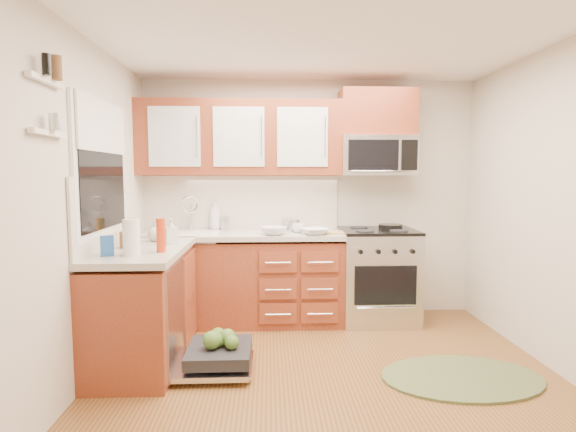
{
  "coord_description": "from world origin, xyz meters",
  "views": [
    {
      "loc": [
        -0.44,
        -3.06,
        1.51
      ],
      "look_at": [
        -0.27,
        0.85,
        1.15
      ],
      "focal_mm": 28.0,
      "sensor_mm": 36.0,
      "label": 1
    }
  ],
  "objects_px": {
    "cup": "(298,228)",
    "upper_cabinets": "(240,138)",
    "range": "(377,275)",
    "sink": "(188,245)",
    "skillet": "(390,227)",
    "bowl_a": "(315,231)",
    "paper_towel_roll": "(131,237)",
    "rug": "(462,378)",
    "bowl_b": "(274,231)",
    "cutting_board": "(331,233)",
    "microwave": "(377,156)",
    "stock_pot": "(291,225)",
    "dishwasher": "(214,358)"
  },
  "relations": [
    {
      "from": "cup",
      "to": "upper_cabinets",
      "type": "bearing_deg",
      "value": 164.08
    },
    {
      "from": "range",
      "to": "cup",
      "type": "xyz_separation_m",
      "value": [
        -0.82,
        -0.02,
        0.5
      ]
    },
    {
      "from": "sink",
      "to": "skillet",
      "type": "distance_m",
      "value": 2.08
    },
    {
      "from": "bowl_a",
      "to": "cup",
      "type": "height_order",
      "value": "cup"
    },
    {
      "from": "paper_towel_roll",
      "to": "bowl_a",
      "type": "relative_size",
      "value": 1.02
    },
    {
      "from": "rug",
      "to": "cup",
      "type": "height_order",
      "value": "cup"
    },
    {
      "from": "bowl_a",
      "to": "bowl_b",
      "type": "bearing_deg",
      "value": 180.0
    },
    {
      "from": "cutting_board",
      "to": "bowl_b",
      "type": "bearing_deg",
      "value": -173.72
    },
    {
      "from": "sink",
      "to": "rug",
      "type": "distance_m",
      "value": 2.73
    },
    {
      "from": "sink",
      "to": "upper_cabinets",
      "type": "bearing_deg",
      "value": 16.45
    },
    {
      "from": "microwave",
      "to": "skillet",
      "type": "height_order",
      "value": "microwave"
    },
    {
      "from": "upper_cabinets",
      "to": "bowl_b",
      "type": "xyz_separation_m",
      "value": [
        0.34,
        -0.32,
        -0.91
      ]
    },
    {
      "from": "sink",
      "to": "cutting_board",
      "type": "distance_m",
      "value": 1.44
    },
    {
      "from": "stock_pot",
      "to": "paper_towel_roll",
      "type": "height_order",
      "value": "paper_towel_roll"
    },
    {
      "from": "dishwasher",
      "to": "paper_towel_roll",
      "type": "relative_size",
      "value": 2.66
    },
    {
      "from": "upper_cabinets",
      "to": "skillet",
      "type": "xyz_separation_m",
      "value": [
        1.54,
        -0.1,
        -0.9
      ]
    },
    {
      "from": "sink",
      "to": "bowl_b",
      "type": "height_order",
      "value": "bowl_b"
    },
    {
      "from": "rug",
      "to": "dishwasher",
      "type": "bearing_deg",
      "value": 173.04
    },
    {
      "from": "dishwasher",
      "to": "cutting_board",
      "type": "relative_size",
      "value": 2.31
    },
    {
      "from": "cutting_board",
      "to": "microwave",
      "type": "bearing_deg",
      "value": 25.43
    },
    {
      "from": "stock_pot",
      "to": "cup",
      "type": "bearing_deg",
      "value": -68.55
    },
    {
      "from": "cutting_board",
      "to": "cup",
      "type": "height_order",
      "value": "cup"
    },
    {
      "from": "paper_towel_roll",
      "to": "bowl_b",
      "type": "distance_m",
      "value": 1.48
    },
    {
      "from": "range",
      "to": "dishwasher",
      "type": "height_order",
      "value": "range"
    },
    {
      "from": "paper_towel_roll",
      "to": "dishwasher",
      "type": "bearing_deg",
      "value": 10.12
    },
    {
      "from": "range",
      "to": "dishwasher",
      "type": "bearing_deg",
      "value": -143.73
    },
    {
      "from": "dishwasher",
      "to": "upper_cabinets",
      "type": "bearing_deg",
      "value": 83.96
    },
    {
      "from": "microwave",
      "to": "cutting_board",
      "type": "xyz_separation_m",
      "value": [
        -0.5,
        -0.24,
        -0.76
      ]
    },
    {
      "from": "upper_cabinets",
      "to": "sink",
      "type": "relative_size",
      "value": 3.31
    },
    {
      "from": "rug",
      "to": "cup",
      "type": "xyz_separation_m",
      "value": [
        -1.13,
        1.33,
        0.96
      ]
    },
    {
      "from": "skillet",
      "to": "upper_cabinets",
      "type": "bearing_deg",
      "value": 176.47
    },
    {
      "from": "bowl_a",
      "to": "paper_towel_roll",
      "type": "bearing_deg",
      "value": -143.87
    },
    {
      "from": "microwave",
      "to": "dishwasher",
      "type": "height_order",
      "value": "microwave"
    },
    {
      "from": "upper_cabinets",
      "to": "cup",
      "type": "relative_size",
      "value": 16.82
    },
    {
      "from": "upper_cabinets",
      "to": "paper_towel_roll",
      "type": "distance_m",
      "value": 1.75
    },
    {
      "from": "upper_cabinets",
      "to": "skillet",
      "type": "relative_size",
      "value": 8.38
    },
    {
      "from": "upper_cabinets",
      "to": "rug",
      "type": "xyz_separation_m",
      "value": [
        1.71,
        -1.5,
        -1.86
      ]
    },
    {
      "from": "cutting_board",
      "to": "upper_cabinets",
      "type": "bearing_deg",
      "value": 163.81
    },
    {
      "from": "dishwasher",
      "to": "bowl_b",
      "type": "bearing_deg",
      "value": 63.5
    },
    {
      "from": "upper_cabinets",
      "to": "dishwasher",
      "type": "xyz_separation_m",
      "value": [
        -0.13,
        -1.27,
        -1.77
      ]
    },
    {
      "from": "range",
      "to": "rug",
      "type": "height_order",
      "value": "range"
    },
    {
      "from": "upper_cabinets",
      "to": "cup",
      "type": "height_order",
      "value": "upper_cabinets"
    },
    {
      "from": "bowl_b",
      "to": "cutting_board",
      "type": "bearing_deg",
      "value": 6.28
    },
    {
      "from": "cup",
      "to": "range",
      "type": "bearing_deg",
      "value": 1.55
    },
    {
      "from": "stock_pot",
      "to": "cup",
      "type": "distance_m",
      "value": 0.18
    },
    {
      "from": "skillet",
      "to": "bowl_a",
      "type": "distance_m",
      "value": 0.84
    },
    {
      "from": "range",
      "to": "bowl_a",
      "type": "height_order",
      "value": "bowl_a"
    },
    {
      "from": "sink",
      "to": "stock_pot",
      "type": "xyz_separation_m",
      "value": [
        1.05,
        0.15,
        0.18
      ]
    },
    {
      "from": "range",
      "to": "microwave",
      "type": "bearing_deg",
      "value": 90.0
    },
    {
      "from": "upper_cabinets",
      "to": "cutting_board",
      "type": "relative_size",
      "value": 6.75
    }
  ]
}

